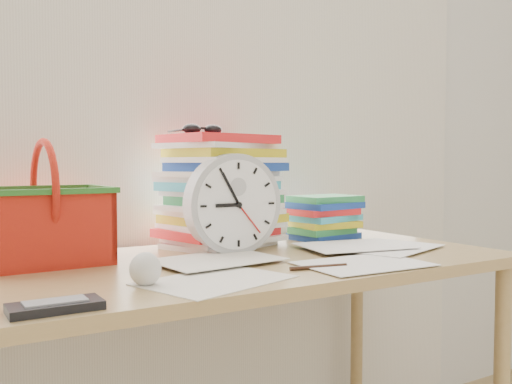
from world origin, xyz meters
TOP-DOWN VIEW (x-y plane):
  - curtain at (0.00, 1.98)m, footprint 2.40×0.01m
  - desk at (0.00, 1.60)m, footprint 1.40×0.70m
  - paper_stack at (0.06, 1.83)m, footprint 0.41×0.37m
  - clock at (0.01, 1.68)m, footprint 0.27×0.05m
  - sunglasses at (-0.00, 1.84)m, footprint 0.14×0.12m
  - book_stack at (0.40, 1.79)m, footprint 0.26×0.21m
  - basket at (-0.46, 1.79)m, footprint 0.31×0.24m
  - crumpled_ball at (-0.34, 1.42)m, footprint 0.07×0.07m
  - pen at (0.07, 1.38)m, footprint 0.14×0.04m
  - calculator at (-0.54, 1.31)m, footprint 0.15×0.07m
  - scattered_papers at (0.00, 1.60)m, footprint 1.26×0.42m

SIDE VIEW (x-z plane):
  - desk at x=0.00m, z-range 0.30..1.05m
  - pen at x=0.07m, z-range 0.75..0.76m
  - scattered_papers at x=0.00m, z-range 0.75..0.77m
  - calculator at x=-0.54m, z-range 0.75..0.77m
  - crumpled_ball at x=-0.34m, z-range 0.75..0.82m
  - book_stack at x=0.40m, z-range 0.75..0.89m
  - clock at x=0.01m, z-range 0.75..1.02m
  - basket at x=-0.46m, z-range 0.75..1.05m
  - paper_stack at x=0.06m, z-range 0.75..1.08m
  - sunglasses at x=0.00m, z-range 1.08..1.11m
  - curtain at x=0.00m, z-range 0.05..2.55m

